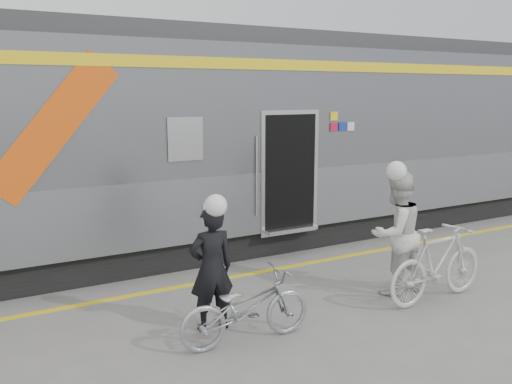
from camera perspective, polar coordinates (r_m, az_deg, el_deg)
ground at (r=7.23m, az=4.92°, el=-13.98°), size 90.00×90.00×0.00m
train at (r=10.14m, az=-11.61°, el=4.98°), size 24.00×3.17×4.10m
safety_strip at (r=8.96m, az=-2.87°, el=-8.99°), size 24.00×0.12×0.01m
man at (r=6.90m, az=-4.72°, el=-8.02°), size 0.60×0.41×1.61m
bicycle_left at (r=6.64m, az=-1.06°, el=-12.07°), size 1.71×0.66×0.89m
woman at (r=8.34m, az=14.51°, el=-4.23°), size 0.92×0.74×1.84m
bicycle_right at (r=8.28m, az=18.55°, el=-7.17°), size 1.88×0.60×1.12m
helmet_man at (r=6.66m, az=-4.84°, el=-0.28°), size 0.28×0.28×0.28m
helmet_woman at (r=8.14m, az=14.85°, el=3.06°), size 0.29×0.29×0.29m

